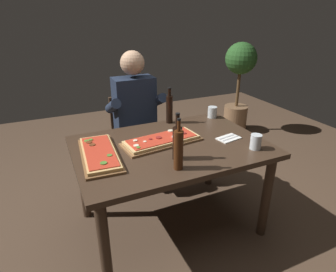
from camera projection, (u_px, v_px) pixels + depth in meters
name	position (u px, v px, depth m)	size (l,w,h in m)	color
ground_plane	(170.00, 223.00, 2.41)	(6.40, 6.40, 0.00)	#4C3828
dining_table	(171.00, 156.00, 2.15)	(1.40, 0.96, 0.74)	#3D2B1E
pizza_rectangular_front	(162.00, 140.00, 2.13)	(0.62, 0.31, 0.05)	brown
pizza_rectangular_left	(99.00, 154.00, 1.93)	(0.28, 0.60, 0.05)	brown
wine_bottle_dark	(177.00, 142.00, 1.86)	(0.06, 0.06, 0.32)	black
oil_bottle_amber	(169.00, 108.00, 2.47)	(0.06, 0.06, 0.32)	black
vinegar_bottle_green	(178.00, 149.00, 1.73)	(0.06, 0.06, 0.34)	#47230F
tumbler_near_camera	(212.00, 112.00, 2.63)	(0.08, 0.08, 0.10)	silver
tumbler_far_side	(256.00, 142.00, 2.02)	(0.08, 0.08, 0.11)	silver
napkin_cutlery_set	(229.00, 138.00, 2.20)	(0.20, 0.14, 0.01)	white
diner_chair	(134.00, 135.00, 2.91)	(0.44, 0.44, 0.87)	#3D2B1E
seated_diner	(136.00, 115.00, 2.71)	(0.53, 0.41, 1.33)	#23232D
potted_plant_corner	(239.00, 80.00, 4.00)	(0.43, 0.43, 1.27)	#846042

